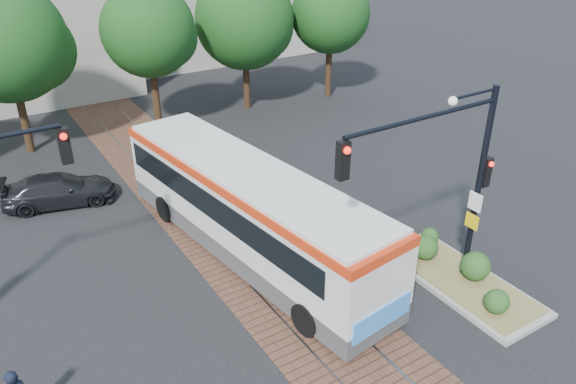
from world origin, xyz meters
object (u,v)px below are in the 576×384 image
at_px(city_bus, 248,207).
at_px(traffic_island, 460,273).
at_px(signal_pole_main, 453,167).
at_px(parked_car, 59,190).

distance_m(city_bus, traffic_island, 6.95).
relative_size(city_bus, traffic_island, 2.28).
xyz_separation_m(traffic_island, signal_pole_main, (-0.96, 0.09, 3.83)).
xyz_separation_m(city_bus, traffic_island, (4.69, -4.93, -1.41)).
height_order(city_bus, traffic_island, city_bus).
relative_size(city_bus, parked_car, 2.85).
bearing_deg(city_bus, signal_pole_main, -59.51).
bearing_deg(signal_pole_main, city_bus, 127.67).
relative_size(signal_pole_main, parked_car, 1.44).
distance_m(traffic_island, parked_car, 14.96).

